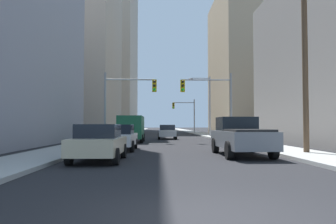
{
  "coord_description": "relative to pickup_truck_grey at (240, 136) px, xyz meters",
  "views": [
    {
      "loc": [
        -0.9,
        -5.14,
        1.48
      ],
      "look_at": [
        0.0,
        24.09,
        2.66
      ],
      "focal_mm": 35.0,
      "sensor_mm": 36.0,
      "label": 1
    }
  ],
  "objects": [
    {
      "name": "traffic_signal_near_left",
      "position": [
        -6.62,
        12.1,
        3.14
      ],
      "size": [
        4.5,
        0.44,
        6.0
      ],
      "color": "gray",
      "rests_on": "ground"
    },
    {
      "name": "sedan_white",
      "position": [
        -6.32,
        3.39,
        -0.16
      ],
      "size": [
        1.95,
        4.24,
        1.52
      ],
      "color": "white",
      "rests_on": "ground"
    },
    {
      "name": "building_left_mid_office",
      "position": [
        -22.9,
        39.69,
        15.29
      ],
      "size": [
        23.04,
        19.91,
        32.44
      ],
      "primitive_type": "cube",
      "color": "#B7A893",
      "rests_on": "ground"
    },
    {
      "name": "sedan_beige",
      "position": [
        -6.46,
        -2.4,
        -0.16
      ],
      "size": [
        1.95,
        4.22,
        1.52
      ],
      "color": "#C6B793",
      "rests_on": "ground"
    },
    {
      "name": "sidewalk_right",
      "position": [
        3.04,
        39.22,
        -0.86
      ],
      "size": [
        2.71,
        160.0,
        0.15
      ],
      "primitive_type": "cube",
      "color": "#9E9E99",
      "rests_on": "ground"
    },
    {
      "name": "street_lamp_right",
      "position": [
        1.93,
        24.22,
        3.64
      ],
      "size": [
        2.73,
        0.32,
        7.5
      ],
      "color": "gray",
      "rests_on": "ground"
    },
    {
      "name": "sidewalk_left",
      "position": [
        -9.32,
        39.22,
        -0.86
      ],
      "size": [
        2.71,
        160.0,
        0.15
      ],
      "primitive_type": "cube",
      "color": "#9E9E99",
      "rests_on": "ground"
    },
    {
      "name": "pickup_truck_grey",
      "position": [
        0.0,
        0.0,
        0.0
      ],
      "size": [
        2.2,
        5.43,
        1.9
      ],
      "color": "slate",
      "rests_on": "ground"
    },
    {
      "name": "building_right_mid_block",
      "position": [
        17.83,
        37.32,
        10.55
      ],
      "size": [
        24.43,
        18.57,
        22.96
      ],
      "primitive_type": "cube",
      "color": "tan",
      "rests_on": "ground"
    },
    {
      "name": "building_left_far_tower",
      "position": [
        -21.53,
        78.8,
        31.28
      ],
      "size": [
        21.24,
        29.9,
        64.42
      ],
      "primitive_type": "cube",
      "color": "#B7A893",
      "rests_on": "ground"
    },
    {
      "name": "traffic_signal_far_right",
      "position": [
        0.61,
        40.72,
        3.12
      ],
      "size": [
        3.92,
        0.44,
        6.0
      ],
      "color": "gray",
      "rests_on": "ground"
    },
    {
      "name": "utility_pole_right",
      "position": [
        3.31,
        0.08,
        4.28
      ],
      "size": [
        2.2,
        0.28,
        9.87
      ],
      "color": "brown",
      "rests_on": "ground"
    },
    {
      "name": "traffic_signal_near_right",
      "position": [
        0.35,
        12.1,
        3.14
      ],
      "size": [
        4.48,
        0.44,
        6.0
      ],
      "color": "gray",
      "rests_on": "ground"
    },
    {
      "name": "cargo_van_green",
      "position": [
        -6.34,
        12.64,
        0.35
      ],
      "size": [
        2.16,
        5.22,
        2.26
      ],
      "color": "#195938",
      "rests_on": "ground"
    },
    {
      "name": "sedan_silver",
      "position": [
        -3.05,
        19.03,
        -0.16
      ],
      "size": [
        1.95,
        4.2,
        1.52
      ],
      "color": "#B7BABF",
      "rests_on": "ground"
    },
    {
      "name": "ground_plane",
      "position": [
        -3.14,
        -10.78,
        -0.93
      ],
      "size": [
        400.0,
        400.0,
        0.0
      ],
      "primitive_type": "plane",
      "color": "black"
    }
  ]
}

